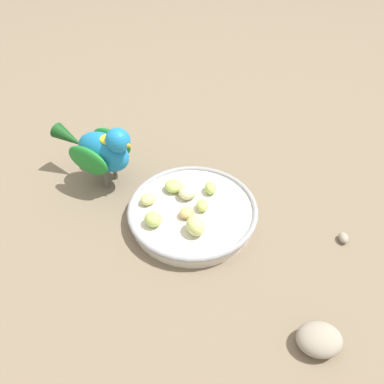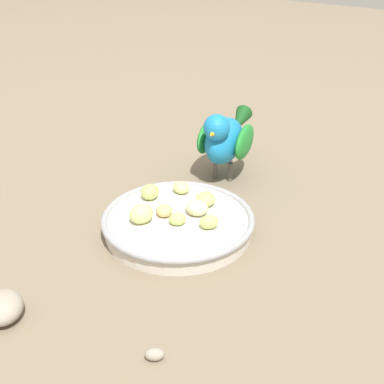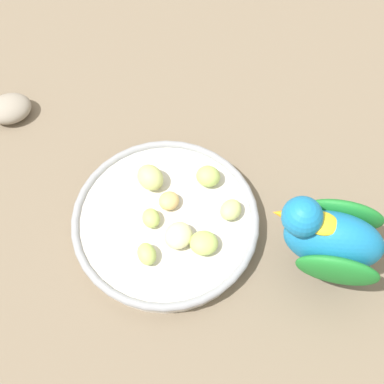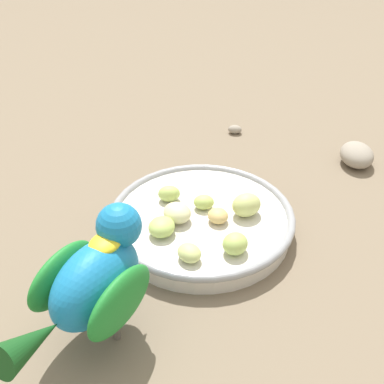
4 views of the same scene
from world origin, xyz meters
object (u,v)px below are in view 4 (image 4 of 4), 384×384
(apple_piece_7, at_px, (218,216))
(pebble_0, at_px, (235,129))
(apple_piece_2, at_px, (246,205))
(apple_piece_1, at_px, (177,213))
(parrot, at_px, (93,282))
(apple_piece_0, at_px, (189,253))
(apple_piece_3, at_px, (235,244))
(apple_piece_4, at_px, (204,202))
(apple_piece_5, at_px, (162,227))
(feeding_bowl, at_px, (204,222))
(apple_piece_6, at_px, (169,194))
(rock_large, at_px, (357,155))

(apple_piece_7, distance_m, pebble_0, 0.27)
(apple_piece_2, xyz_separation_m, apple_piece_7, (0.02, 0.03, -0.01))
(apple_piece_1, height_order, parrot, parrot)
(apple_piece_0, relative_size, apple_piece_3, 0.96)
(apple_piece_0, xyz_separation_m, parrot, (0.01, 0.13, 0.04))
(apple_piece_2, xyz_separation_m, apple_piece_4, (0.05, 0.02, -0.01))
(apple_piece_2, distance_m, apple_piece_5, 0.11)
(apple_piece_2, height_order, apple_piece_4, apple_piece_2)
(feeding_bowl, bearing_deg, apple_piece_5, 71.30)
(parrot, xyz_separation_m, pebble_0, (0.14, -0.43, -0.07))
(apple_piece_4, distance_m, apple_piece_6, 0.05)
(apple_piece_3, height_order, parrot, parrot)
(apple_piece_7, distance_m, parrot, 0.21)
(apple_piece_6, bearing_deg, pebble_0, -75.56)
(apple_piece_6, relative_size, pebble_0, 1.27)
(feeding_bowl, xyz_separation_m, apple_piece_4, (0.01, -0.01, 0.02))
(apple_piece_3, xyz_separation_m, apple_piece_5, (0.09, 0.03, -0.00))
(pebble_0, bearing_deg, apple_piece_6, 104.44)
(rock_large, distance_m, pebble_0, 0.20)
(apple_piece_2, xyz_separation_m, parrot, (0.02, 0.24, 0.04))
(feeding_bowl, distance_m, apple_piece_1, 0.04)
(apple_piece_3, relative_size, rock_large, 0.51)
(parrot, bearing_deg, apple_piece_6, 12.97)
(apple_piece_0, bearing_deg, apple_piece_3, -127.69)
(apple_piece_3, xyz_separation_m, apple_piece_4, (0.08, -0.04, -0.00))
(parrot, bearing_deg, apple_piece_3, -23.67)
(apple_piece_2, relative_size, apple_piece_6, 1.30)
(apple_piece_4, bearing_deg, apple_piece_0, 118.20)
(apple_piece_4, bearing_deg, apple_piece_7, 160.04)
(apple_piece_1, relative_size, apple_piece_7, 1.37)
(apple_piece_0, distance_m, parrot, 0.14)
(apple_piece_6, relative_size, rock_large, 0.47)
(feeding_bowl, xyz_separation_m, pebble_0, (0.12, -0.24, -0.01))
(apple_piece_5, xyz_separation_m, parrot, (-0.04, 0.14, 0.04))
(apple_piece_1, height_order, apple_piece_5, apple_piece_1)
(apple_piece_1, distance_m, apple_piece_6, 0.04)
(apple_piece_6, height_order, rock_large, apple_piece_6)
(apple_piece_4, bearing_deg, feeding_bowl, 128.18)
(apple_piece_0, xyz_separation_m, rock_large, (-0.04, -0.34, -0.02))
(apple_piece_0, xyz_separation_m, apple_piece_2, (-0.00, -0.11, 0.01))
(apple_piece_5, height_order, apple_piece_7, apple_piece_5)
(feeding_bowl, height_order, apple_piece_2, apple_piece_2)
(apple_piece_2, distance_m, rock_large, 0.24)
(apple_piece_7, bearing_deg, apple_piece_3, 145.71)
(feeding_bowl, distance_m, pebble_0, 0.26)
(apple_piece_1, bearing_deg, apple_piece_3, 177.41)
(parrot, relative_size, rock_large, 3.24)
(apple_piece_2, bearing_deg, pebble_0, -52.05)
(apple_piece_3, bearing_deg, apple_piece_6, -13.47)
(rock_large, bearing_deg, feeding_bowl, 73.81)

